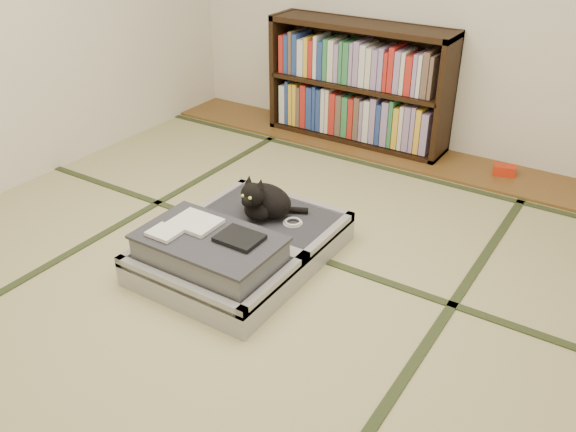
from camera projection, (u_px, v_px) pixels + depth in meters
The scene contains 9 objects.
floor at pixel (244, 282), 3.24m from camera, with size 4.50×4.50×0.00m, color tan.
wood_strip at pixel (398, 153), 4.69m from camera, with size 4.00×0.50×0.02m, color brown.
red_item at pixel (504, 170), 4.32m from camera, with size 0.15×0.09×0.07m, color red.
tatami_borders at pixel (294, 240), 3.60m from camera, with size 4.00×4.50×0.01m.
bookcase at pixel (358, 86), 4.72m from camera, with size 1.45×0.33×0.93m.
suitcase at pixel (237, 247), 3.32m from camera, with size 0.82×1.09×0.32m.
cat at pixel (263, 201), 3.46m from camera, with size 0.36×0.37×0.29m.
cable_coil at pixel (293, 222), 3.45m from camera, with size 0.11×0.11×0.03m.
hanger at pixel (247, 207), 3.94m from camera, with size 0.42×0.30×0.01m.
Camera 1 is at (1.63, -2.10, 1.90)m, focal length 38.00 mm.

